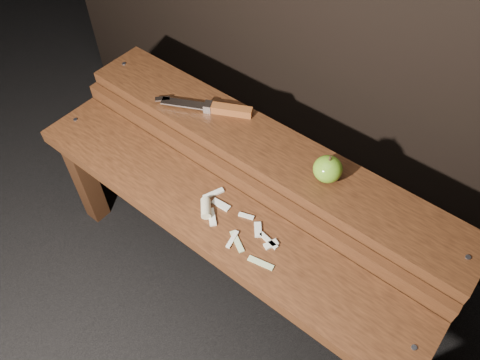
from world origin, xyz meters
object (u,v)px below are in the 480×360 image
Objects in this scene: bench_front_tier at (212,230)px; knife at (219,108)px; bench_rear_tier at (263,166)px; apple at (328,169)px.

knife is (-0.18, 0.25, 0.16)m from bench_front_tier.
knife is at bearing 172.51° from bench_rear_tier.
knife is (-0.37, 0.02, -0.02)m from apple.
bench_rear_tier reaches higher than bench_front_tier.
apple is 0.29× the size of knife.
bench_rear_tier is (0.00, 0.23, 0.06)m from bench_front_tier.
bench_front_tier is 0.35m from knife.
apple is at bearing -2.99° from knife.
bench_front_tier is at bearing -90.00° from bench_rear_tier.
apple is at bearing 50.46° from bench_front_tier.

